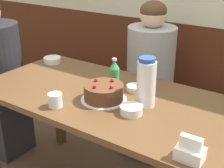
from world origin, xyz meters
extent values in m
cube|color=#4C2314|center=(0.00, 1.05, 0.50)|extent=(4.80, 0.04, 1.00)
cube|color=#56331E|center=(0.00, 0.83, 0.23)|extent=(2.60, 0.38, 0.45)
cube|color=brown|center=(0.00, 0.00, 0.76)|extent=(1.51, 0.76, 0.03)
cube|color=brown|center=(-0.70, 0.33, 0.37)|extent=(0.06, 0.06, 0.74)
cylinder|color=white|center=(0.04, -0.06, 0.78)|extent=(0.25, 0.25, 0.01)
cylinder|color=#56331E|center=(0.04, -0.06, 0.82)|extent=(0.22, 0.22, 0.08)
sphere|color=red|center=(0.02, -0.12, 0.88)|extent=(0.02, 0.02, 0.02)
sphere|color=red|center=(0.10, -0.08, 0.88)|extent=(0.02, 0.02, 0.02)
sphere|color=red|center=(0.05, 0.00, 0.88)|extent=(0.02, 0.02, 0.02)
sphere|color=red|center=(-0.03, -0.05, 0.88)|extent=(0.02, 0.02, 0.02)
cylinder|color=white|center=(0.25, 0.01, 0.90)|extent=(0.10, 0.10, 0.25)
cylinder|color=#28479E|center=(0.25, 0.01, 1.03)|extent=(0.09, 0.09, 0.02)
cylinder|color=#388E4C|center=(-0.01, 0.11, 0.84)|extent=(0.06, 0.06, 0.12)
cone|color=#388E4C|center=(-0.01, 0.11, 0.92)|extent=(0.06, 0.06, 0.05)
cylinder|color=silver|center=(-0.01, 0.11, 0.96)|extent=(0.03, 0.03, 0.01)
cube|color=white|center=(0.62, -0.30, 0.80)|extent=(0.11, 0.08, 0.05)
cube|color=white|center=(0.62, -0.30, 0.86)|extent=(0.09, 0.03, 0.05)
cylinder|color=white|center=(0.12, 0.14, 0.79)|extent=(0.10, 0.10, 0.03)
cylinder|color=white|center=(0.24, -0.11, 0.80)|extent=(0.12, 0.12, 0.04)
cylinder|color=white|center=(-0.63, 0.23, 0.80)|extent=(0.13, 0.13, 0.04)
cylinder|color=silver|center=(-0.13, -0.27, 0.81)|extent=(0.08, 0.08, 0.07)
cube|color=#33333D|center=(-0.04, 0.64, 0.23)|extent=(0.30, 0.34, 0.45)
cylinder|color=#99999E|center=(-0.04, 0.64, 0.74)|extent=(0.35, 0.35, 0.59)
sphere|color=beige|center=(-0.04, 0.64, 1.12)|extent=(0.18, 0.18, 0.18)
ellipsoid|color=#4C331E|center=(-0.04, 0.64, 1.15)|extent=(0.19, 0.19, 0.14)
cube|color=#33333D|center=(-1.01, 0.02, 0.23)|extent=(0.34, 0.30, 0.45)
camera|label=1|loc=(0.94, -1.31, 1.54)|focal=50.00mm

